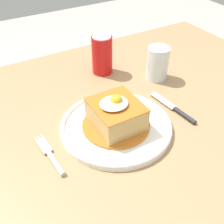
# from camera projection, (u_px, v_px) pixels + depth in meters

# --- Properties ---
(dining_table) EXTENTS (1.35, 0.85, 0.75)m
(dining_table) POSITION_uv_depth(u_px,v_px,m) (102.00, 149.00, 0.80)
(dining_table) COLOR #A87F56
(dining_table) RESTS_ON ground_plane
(main_plate) EXTENTS (0.28, 0.28, 0.02)m
(main_plate) POSITION_uv_depth(u_px,v_px,m) (116.00, 126.00, 0.70)
(main_plate) COLOR white
(main_plate) RESTS_ON dining_table
(sandwich_meal) EXTENTS (0.17, 0.17, 0.09)m
(sandwich_meal) POSITION_uv_depth(u_px,v_px,m) (116.00, 115.00, 0.68)
(sandwich_meal) COLOR #C66B23
(sandwich_meal) RESTS_ON main_plate
(fork) EXTENTS (0.02, 0.14, 0.01)m
(fork) POSITION_uv_depth(u_px,v_px,m) (52.00, 157.00, 0.62)
(fork) COLOR silver
(fork) RESTS_ON dining_table
(knife) EXTENTS (0.03, 0.17, 0.01)m
(knife) POSITION_uv_depth(u_px,v_px,m) (178.00, 111.00, 0.75)
(knife) COLOR #262628
(knife) RESTS_ON dining_table
(soda_can) EXTENTS (0.07, 0.07, 0.12)m
(soda_can) POSITION_uv_depth(u_px,v_px,m) (102.00, 55.00, 0.89)
(soda_can) COLOR red
(soda_can) RESTS_ON dining_table
(drinking_glass) EXTENTS (0.07, 0.07, 0.10)m
(drinking_glass) POSITION_uv_depth(u_px,v_px,m) (157.00, 65.00, 0.87)
(drinking_glass) COLOR gold
(drinking_glass) RESTS_ON dining_table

